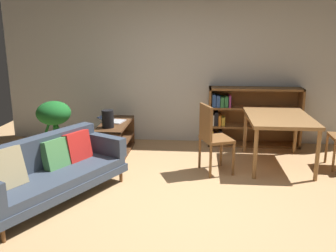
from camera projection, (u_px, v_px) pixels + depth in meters
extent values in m
plane|color=tan|center=(185.00, 206.00, 4.25)|extent=(8.16, 8.16, 0.00)
cube|color=silver|center=(192.00, 67.00, 6.52)|extent=(6.80, 0.10, 2.70)
cylinder|color=brown|center=(121.00, 176.00, 4.92)|extent=(0.04, 0.04, 0.15)
cylinder|color=brown|center=(3.00, 235.00, 3.50)|extent=(0.04, 0.04, 0.15)
cylinder|color=brown|center=(88.00, 168.00, 5.24)|extent=(0.04, 0.04, 0.15)
cube|color=#384251|center=(53.00, 185.00, 4.34)|extent=(1.54, 2.03, 0.10)
cube|color=#384251|center=(52.00, 177.00, 4.32)|extent=(1.48, 1.95, 0.10)
cube|color=#384251|center=(35.00, 153.00, 4.40)|extent=(1.01, 1.70, 0.39)
cube|color=#384251|center=(103.00, 144.00, 4.99)|extent=(0.69, 0.45, 0.25)
cube|color=tan|center=(4.00, 169.00, 3.89)|extent=(0.41, 0.49, 0.45)
cube|color=#4C894C|center=(56.00, 154.00, 4.49)|extent=(0.33, 0.41, 0.38)
cube|color=red|center=(77.00, 146.00, 4.75)|extent=(0.35, 0.42, 0.39)
cube|color=#56351E|center=(122.00, 130.00, 6.54)|extent=(0.43, 0.04, 0.53)
cube|color=#56351E|center=(107.00, 149.00, 5.49)|extent=(0.43, 0.04, 0.53)
cube|color=#56351E|center=(115.00, 141.00, 6.03)|extent=(0.43, 1.10, 0.04)
cube|color=#56351E|center=(115.00, 124.00, 5.95)|extent=(0.43, 1.14, 0.04)
cube|color=#56351E|center=(116.00, 153.00, 6.08)|extent=(0.43, 1.10, 0.04)
cube|color=silver|center=(117.00, 122.00, 6.00)|extent=(0.27, 0.32, 0.02)
cube|color=black|center=(106.00, 118.00, 6.05)|extent=(0.25, 0.31, 0.08)
cylinder|color=black|center=(108.00, 119.00, 5.63)|extent=(0.18, 0.18, 0.27)
cylinder|color=slate|center=(108.00, 115.00, 5.61)|extent=(0.10, 0.10, 0.01)
cylinder|color=brown|center=(57.00, 151.00, 5.85)|extent=(0.29, 0.29, 0.22)
cylinder|color=#1E6B28|center=(59.00, 131.00, 5.77)|extent=(0.16, 0.06, 0.48)
cylinder|color=#1E6B28|center=(57.00, 128.00, 5.87)|extent=(0.07, 0.26, 0.52)
cylinder|color=#1E6B28|center=(47.00, 128.00, 5.74)|extent=(0.26, 0.09, 0.59)
cylinder|color=#1E6B28|center=(54.00, 130.00, 5.68)|extent=(0.08, 0.19, 0.56)
ellipsoid|color=#1E6B28|center=(54.00, 113.00, 5.69)|extent=(0.53, 0.53, 0.37)
cylinder|color=olive|center=(245.00, 131.00, 6.10)|extent=(0.06, 0.06, 0.70)
cylinder|color=olive|center=(255.00, 154.00, 4.96)|extent=(0.06, 0.06, 0.70)
cylinder|color=olive|center=(296.00, 133.00, 6.03)|extent=(0.06, 0.06, 0.70)
cylinder|color=olive|center=(318.00, 156.00, 4.89)|extent=(0.06, 0.06, 0.70)
cube|color=olive|center=(279.00, 118.00, 5.40)|extent=(0.92, 1.28, 0.05)
cylinder|color=brown|center=(221.00, 151.00, 5.48)|extent=(0.04, 0.04, 0.47)
cylinder|color=brown|center=(233.00, 159.00, 5.11)|extent=(0.04, 0.04, 0.47)
cylinder|color=brown|center=(200.00, 153.00, 5.38)|extent=(0.04, 0.04, 0.47)
cylinder|color=brown|center=(211.00, 162.00, 5.01)|extent=(0.04, 0.04, 0.47)
cube|color=brown|center=(217.00, 139.00, 5.18)|extent=(0.52, 0.55, 0.04)
cube|color=brown|center=(206.00, 122.00, 5.07)|extent=(0.18, 0.38, 0.48)
cylinder|color=brown|center=(334.00, 157.00, 5.24)|extent=(0.04, 0.04, 0.45)
cylinder|color=brown|center=(326.00, 149.00, 5.61)|extent=(0.04, 0.04, 0.45)
cube|color=brown|center=(209.00, 116.00, 6.48)|extent=(0.04, 0.35, 1.03)
cube|color=brown|center=(300.00, 118.00, 6.35)|extent=(0.04, 0.35, 1.03)
cube|color=brown|center=(256.00, 89.00, 6.29)|extent=(1.59, 0.35, 0.04)
cube|color=brown|center=(252.00, 144.00, 6.54)|extent=(1.59, 0.35, 0.04)
cube|color=brown|center=(253.00, 115.00, 6.56)|extent=(1.56, 0.04, 1.03)
cube|color=brown|center=(254.00, 126.00, 6.46)|extent=(1.56, 0.33, 0.04)
cube|color=brown|center=(255.00, 108.00, 6.37)|extent=(1.56, 0.33, 0.04)
cube|color=gold|center=(212.00, 136.00, 6.54)|extent=(0.03, 0.24, 0.23)
cube|color=#993884|center=(215.00, 138.00, 6.54)|extent=(0.05, 0.24, 0.16)
cube|color=orange|center=(218.00, 138.00, 6.54)|extent=(0.03, 0.26, 0.17)
cube|color=black|center=(220.00, 137.00, 6.53)|extent=(0.05, 0.24, 0.23)
cube|color=silver|center=(213.00, 119.00, 6.46)|extent=(0.04, 0.22, 0.19)
cube|color=black|center=(216.00, 118.00, 6.45)|extent=(0.06, 0.22, 0.24)
cube|color=orange|center=(219.00, 120.00, 6.47)|extent=(0.04, 0.29, 0.18)
cube|color=gold|center=(223.00, 121.00, 6.44)|extent=(0.06, 0.21, 0.15)
cube|color=#2D5199|center=(214.00, 100.00, 6.38)|extent=(0.06, 0.24, 0.22)
cube|color=#2D5199|center=(218.00, 101.00, 6.38)|extent=(0.06, 0.28, 0.20)
cube|color=#337F47|center=(222.00, 101.00, 6.38)|extent=(0.06, 0.29, 0.18)
cube|color=#337F47|center=(226.00, 102.00, 6.36)|extent=(0.06, 0.21, 0.18)
cube|color=#993884|center=(229.00, 101.00, 6.37)|extent=(0.03, 0.28, 0.20)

